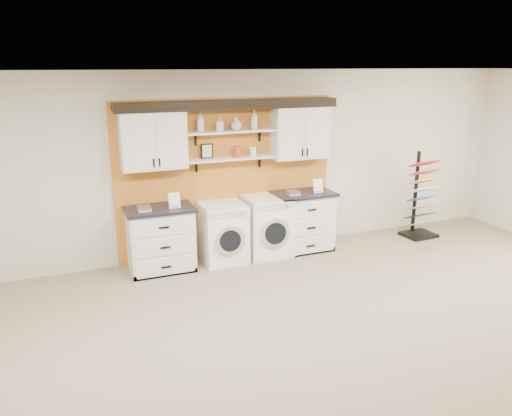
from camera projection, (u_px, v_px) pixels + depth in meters
name	position (u px, v px, depth m)	size (l,w,h in m)	color
floor	(373.00, 402.00, 4.41)	(10.00, 10.00, 0.00)	#86755A
ceiling	(397.00, 75.00, 3.63)	(10.00, 10.00, 0.00)	white
wall_back	(227.00, 165.00, 7.59)	(10.00, 10.00, 0.00)	beige
accent_panel	(228.00, 178.00, 7.61)	(3.40, 0.07, 2.40)	#BC6C20
upper_cabinet_left	(153.00, 139.00, 6.87)	(0.90, 0.35, 0.84)	white
upper_cabinet_right	(300.00, 131.00, 7.67)	(0.90, 0.35, 0.84)	white
shelf_lower	(231.00, 158.00, 7.37)	(1.32, 0.28, 0.03)	white
shelf_upper	(230.00, 131.00, 7.26)	(1.32, 0.28, 0.03)	white
crown_molding	(230.00, 104.00, 7.16)	(3.30, 0.41, 0.13)	black
picture_frame	(207.00, 151.00, 7.26)	(0.18, 0.02, 0.22)	black
canister_red	(237.00, 152.00, 7.38)	(0.11, 0.11, 0.16)	red
canister_cream	(253.00, 151.00, 7.47)	(0.10, 0.10, 0.14)	silver
base_cabinet_left	(161.00, 239.00, 7.13)	(0.96, 0.66, 0.94)	white
base_cabinet_right	(302.00, 221.00, 7.93)	(0.97, 0.66, 0.95)	white
washer	(223.00, 233.00, 7.46)	(0.64, 0.71, 0.89)	white
dryer	(267.00, 226.00, 7.71)	(0.67, 0.71, 0.93)	white
sample_rack	(420.00, 209.00, 8.54)	(0.56, 0.48, 1.46)	black
soap_bottle_a	(201.00, 122.00, 7.06)	(0.10, 0.11, 0.27)	silver
soap_bottle_b	(220.00, 124.00, 7.18)	(0.09, 0.09, 0.20)	silver
soap_bottle_c	(236.00, 123.00, 7.26)	(0.15, 0.15, 0.19)	silver
soap_bottle_d	(254.00, 120.00, 7.35)	(0.11, 0.11, 0.28)	silver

